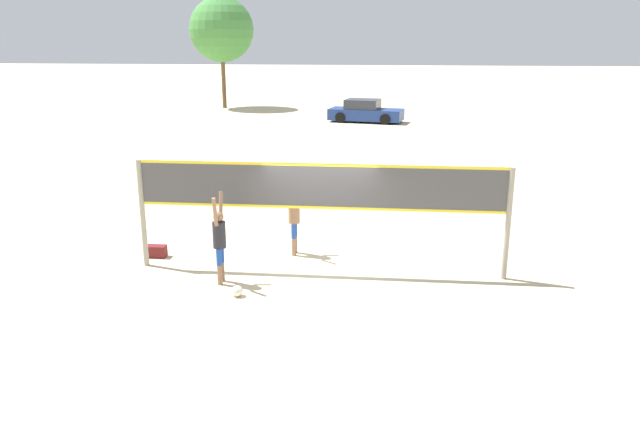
% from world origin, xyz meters
% --- Properties ---
extents(ground_plane, '(200.00, 200.00, 0.00)m').
position_xyz_m(ground_plane, '(0.00, 0.00, 0.00)').
color(ground_plane, beige).
extents(volleyball_net, '(8.34, 0.12, 2.52)m').
position_xyz_m(volleyball_net, '(0.00, 0.00, 1.80)').
color(volleyball_net, gray).
rests_on(volleyball_net, ground_plane).
extents(player_spiker, '(0.28, 0.69, 2.00)m').
position_xyz_m(player_spiker, '(-2.08, -0.88, 1.05)').
color(player_spiker, '#8C664C').
rests_on(player_spiker, ground_plane).
extents(player_blocker, '(0.28, 0.68, 1.98)m').
position_xyz_m(player_blocker, '(-0.75, 1.12, 1.03)').
color(player_blocker, '#8C664C').
rests_on(player_blocker, ground_plane).
extents(volleyball, '(0.24, 0.24, 0.24)m').
position_xyz_m(volleyball, '(-1.57, -1.57, 0.12)').
color(volleyball, silver).
rests_on(volleyball, ground_plane).
extents(gear_bag, '(0.48, 0.25, 0.29)m').
position_xyz_m(gear_bag, '(-4.08, 0.58, 0.14)').
color(gear_bag, maroon).
rests_on(gear_bag, ground_plane).
extents(parked_car_near, '(4.76, 2.65, 1.39)m').
position_xyz_m(parked_car_near, '(0.19, 25.57, 0.62)').
color(parked_car_near, navy).
rests_on(parked_car_near, ground_plane).
extents(tree_left_cluster, '(4.59, 4.59, 7.87)m').
position_xyz_m(tree_left_cluster, '(-10.41, 32.30, 5.56)').
color(tree_left_cluster, brown).
rests_on(tree_left_cluster, ground_plane).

